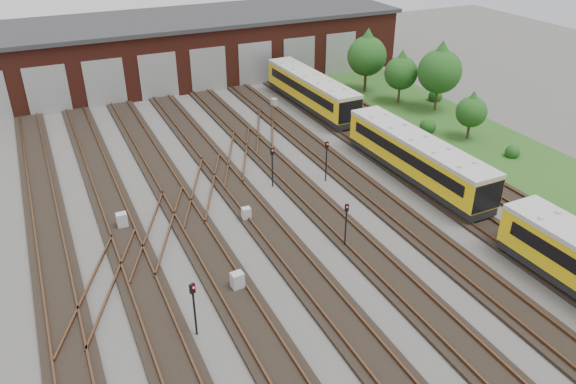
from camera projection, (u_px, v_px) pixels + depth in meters
name	position (u px, v px, depth m)	size (l,w,h in m)	color
ground	(363.00, 293.00, 28.47)	(120.00, 120.00, 0.00)	#494643
track_network	(355.00, 286.00, 28.82)	(30.40, 70.00, 0.33)	black
maintenance_shed	(163.00, 49.00, 58.73)	(51.00, 12.50, 6.35)	#4C1C13
grass_verge	(504.00, 153.00, 43.50)	(8.00, 55.00, 0.05)	#274C19
metro_train	(417.00, 156.00, 38.78)	(2.79, 45.52, 2.78)	black
signal_mast_0	(194.00, 303.00, 24.97)	(0.28, 0.27, 2.88)	black
signal_mast_1	(272.00, 162.00, 37.78)	(0.25, 0.23, 2.87)	black
signal_mast_2	(326.00, 156.00, 38.48)	(0.24, 0.22, 2.96)	black
signal_mast_3	(346.00, 220.00, 31.25)	(0.25, 0.24, 2.83)	black
relay_cabinet_0	(122.00, 221.00, 33.64)	(0.62, 0.52, 1.03)	#A9ABAE
relay_cabinet_1	(246.00, 214.00, 34.46)	(0.54, 0.45, 0.89)	#A9ABAE
relay_cabinet_2	(237.00, 281.00, 28.48)	(0.62, 0.51, 1.03)	#A9ABAE
relay_cabinet_3	(274.00, 103.00, 52.24)	(0.52, 0.44, 0.87)	#A9ABAE
relay_cabinet_4	(422.00, 178.00, 38.64)	(0.58, 0.48, 0.96)	#A9ABAE
tree_0	(401.00, 69.00, 52.04)	(3.09, 3.09, 5.11)	#382C19
tree_1	(367.00, 51.00, 54.61)	(3.83, 3.83, 6.35)	#382C19
tree_2	(440.00, 66.00, 49.78)	(3.91, 3.91, 6.49)	#382C19
tree_3	(472.00, 108.00, 44.70)	(2.47, 2.47, 4.09)	#382C19
bush_0	(513.00, 150.00, 42.60)	(1.11, 1.11, 1.11)	#164212
bush_1	(428.00, 124.00, 46.91)	(1.37, 1.37, 1.37)	#164212
bush_2	(436.00, 94.00, 53.81)	(1.33, 1.33, 1.33)	#164212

